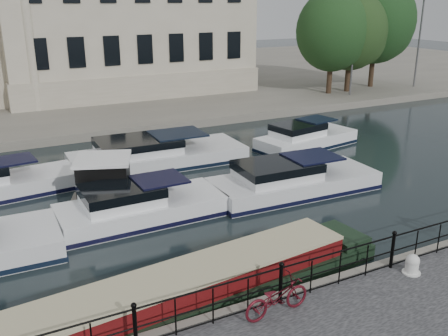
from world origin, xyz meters
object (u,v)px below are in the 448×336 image
Objects in this scene: bicycle at (277,297)px; narrowboat at (169,304)px; harbour_hut at (105,184)px; mooring_bollard at (412,264)px.

bicycle is 3.03m from narrowboat.
harbour_hut is at bearing 6.21° from bicycle.
narrowboat is (-2.22, 1.95, -0.69)m from bicycle.
bicycle is 0.52× the size of harbour_hut.
mooring_bollard is at bearing -94.96° from bicycle.
mooring_bollard is at bearing -22.53° from narrowboat.
bicycle is at bearing 178.44° from mooring_bollard.
bicycle reaches higher than narrowboat.
harbour_hut is (0.46, 8.44, 0.59)m from narrowboat.
narrowboat is at bearing -72.94° from harbour_hut.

